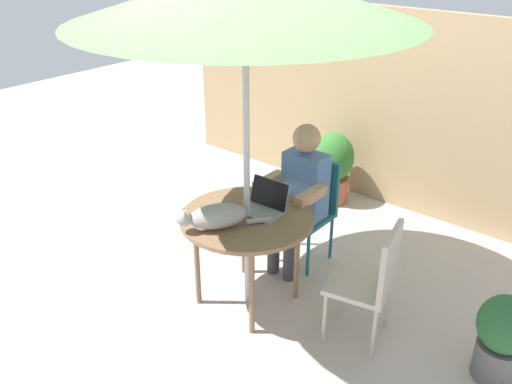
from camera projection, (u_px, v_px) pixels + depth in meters
name	position (u px, v px, depth m)	size (l,w,h in m)	color
ground_plane	(248.00, 299.00, 4.18)	(14.00, 14.00, 0.00)	#ADA399
fence_back	(392.00, 111.00, 5.24)	(5.02, 0.08, 1.91)	tan
patio_table	(247.00, 224.00, 3.88)	(0.95, 0.95, 0.73)	brown
chair_occupied	(310.00, 202.00, 4.50)	(0.40, 0.40, 0.88)	#1E606B
chair_empty	(373.00, 277.00, 3.56)	(0.48, 0.48, 0.88)	#B2A899
person_seated	(300.00, 191.00, 4.32)	(0.48, 0.48, 1.22)	#4C72A5
laptop	(265.00, 202.00, 3.90)	(0.31, 0.26, 0.21)	gray
cat	(214.00, 217.00, 3.66)	(0.44, 0.54, 0.17)	gray
potted_plant_near_fence	(332.00, 166.00, 5.49)	(0.44, 0.44, 0.73)	#9E5138
potted_plant_by_chair	(503.00, 336.00, 3.34)	(0.34, 0.34, 0.60)	#595654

